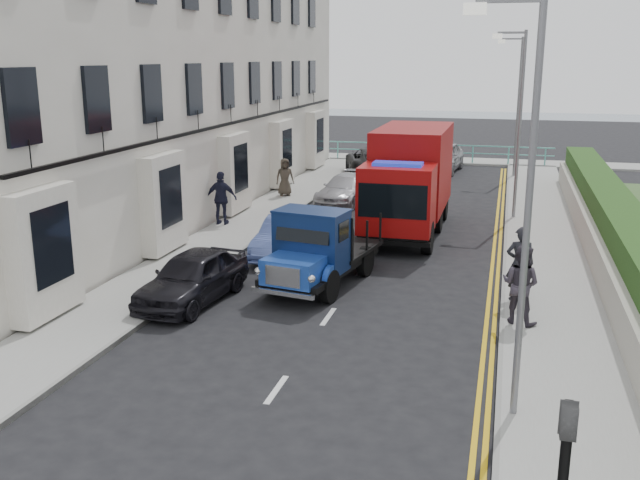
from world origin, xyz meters
The scene contains 22 objects.
ground centered at (0.00, 0.00, 0.00)m, with size 120.00×120.00×0.00m, color black.
pavement_west centered at (-5.20, 9.00, 0.06)m, with size 2.40×38.00×0.12m, color gray.
pavement_east centered at (5.30, 9.00, 0.06)m, with size 2.60×38.00×0.12m, color gray.
promenade centered at (0.00, 29.00, 0.06)m, with size 30.00×2.50×0.12m, color gray.
sea_plane centered at (0.00, 60.00, 0.00)m, with size 120.00×120.00×0.00m, color slate.
terrace_west centered at (-9.47, 13.00, 7.17)m, with size 6.31×30.20×14.25m.
garden_east centered at (7.21, 9.00, 0.90)m, with size 1.45×28.00×1.75m.
seafront_railing centered at (0.00, 28.20, 0.58)m, with size 13.00×0.08×1.11m.
lamp_near centered at (4.18, -2.00, 4.00)m, with size 1.23×0.18×7.00m.
lamp_mid centered at (4.18, 14.00, 4.00)m, with size 1.23×0.18×7.00m.
lamp_far centered at (4.18, 24.00, 4.00)m, with size 1.23×0.18×7.00m.
bedford_lorry centered at (-0.87, 3.89, 1.00)m, with size 2.55×4.81×2.18m.
red_lorry centered at (0.66, 11.05, 1.94)m, with size 2.41×6.96×3.64m.
parked_car_front centered at (-3.60, 2.19, 0.66)m, with size 1.56×3.88×1.32m, color black.
parked_car_mid centered at (-2.60, 7.00, 0.62)m, with size 1.31×3.76×1.24m, color #5D73C7.
parked_car_rear centered at (-2.60, 15.39, 0.61)m, with size 1.70×4.19×1.21m, color #BBBBC0.
seafront_car_left centered at (-2.69, 22.18, 0.79)m, with size 2.61×5.65×1.57m, color black.
seafront_car_right centered at (0.50, 25.20, 0.80)m, with size 1.88×4.67×1.59m, color #99999D.
pedestrian_east_near centered at (4.40, 4.08, 1.07)m, with size 0.69×0.45×1.90m, color black.
pedestrian_east_far centered at (4.40, 2.46, 1.04)m, with size 0.90×0.70×1.85m, color #37313C.
pedestrian_west_near centered at (-6.00, 9.98, 1.09)m, with size 1.14×0.47×1.94m, color #1A1C30.
pedestrian_west_far centered at (-5.45, 15.83, 0.94)m, with size 0.80×0.52×1.64m, color #3A332A.
Camera 1 is at (3.91, -13.64, 6.09)m, focal length 40.00 mm.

